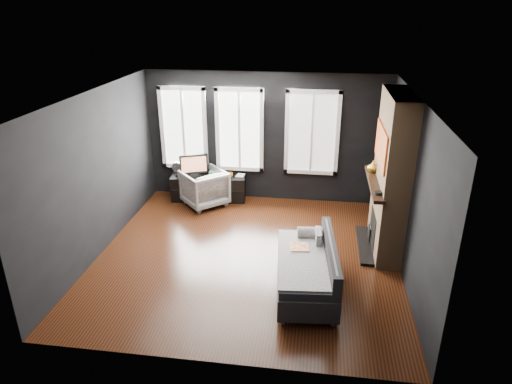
# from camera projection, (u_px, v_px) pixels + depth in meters

# --- Properties ---
(floor) EXTENTS (5.00, 5.00, 0.00)m
(floor) POSITION_uv_depth(u_px,v_px,m) (248.00, 255.00, 7.73)
(floor) COLOR black
(floor) RESTS_ON ground
(ceiling) EXTENTS (5.00, 5.00, 0.00)m
(ceiling) POSITION_uv_depth(u_px,v_px,m) (246.00, 96.00, 6.68)
(ceiling) COLOR white
(ceiling) RESTS_ON ground
(wall_back) EXTENTS (5.00, 0.02, 2.70)m
(wall_back) POSITION_uv_depth(u_px,v_px,m) (266.00, 138.00, 9.49)
(wall_back) COLOR black
(wall_back) RESTS_ON ground
(wall_left) EXTENTS (0.02, 5.00, 2.70)m
(wall_left) POSITION_uv_depth(u_px,v_px,m) (98.00, 174.00, 7.53)
(wall_left) COLOR black
(wall_left) RESTS_ON ground
(wall_right) EXTENTS (0.02, 5.00, 2.70)m
(wall_right) POSITION_uv_depth(u_px,v_px,m) (410.00, 190.00, 6.89)
(wall_right) COLOR black
(wall_right) RESTS_ON ground
(windows) EXTENTS (4.00, 0.16, 1.76)m
(windows) POSITION_uv_depth(u_px,v_px,m) (244.00, 88.00, 9.11)
(windows) COLOR white
(windows) RESTS_ON wall_back
(fireplace) EXTENTS (0.70, 1.62, 2.70)m
(fireplace) POSITION_uv_depth(u_px,v_px,m) (391.00, 175.00, 7.46)
(fireplace) COLOR #93724C
(fireplace) RESTS_ON floor
(sofa) EXTENTS (1.07, 1.90, 0.79)m
(sofa) POSITION_uv_depth(u_px,v_px,m) (306.00, 266.00, 6.69)
(sofa) COLOR black
(sofa) RESTS_ON floor
(stripe_pillow) EXTENTS (0.11, 0.35, 0.34)m
(stripe_pillow) POSITION_uv_depth(u_px,v_px,m) (318.00, 241.00, 7.05)
(stripe_pillow) COLOR gray
(stripe_pillow) RESTS_ON sofa
(armchair) EXTENTS (1.11, 1.11, 0.83)m
(armchair) POSITION_uv_depth(u_px,v_px,m) (204.00, 186.00, 9.51)
(armchair) COLOR white
(armchair) RESTS_ON floor
(media_console) EXTENTS (1.61, 0.64, 0.54)m
(media_console) POSITION_uv_depth(u_px,v_px,m) (209.00, 187.00, 9.82)
(media_console) COLOR black
(media_console) RESTS_ON floor
(monitor) EXTENTS (0.61, 0.35, 0.54)m
(monitor) POSITION_uv_depth(u_px,v_px,m) (194.00, 164.00, 9.60)
(monitor) COLOR black
(monitor) RESTS_ON media_console
(desk_fan) EXTENTS (0.24, 0.24, 0.32)m
(desk_fan) POSITION_uv_depth(u_px,v_px,m) (177.00, 169.00, 9.66)
(desk_fan) COLOR #9D9D9D
(desk_fan) RESTS_ON media_console
(mug) EXTENTS (0.12, 0.10, 0.12)m
(mug) POSITION_uv_depth(u_px,v_px,m) (230.00, 174.00, 9.64)
(mug) COLOR orange
(mug) RESTS_ON media_console
(book) EXTENTS (0.17, 0.03, 0.23)m
(book) POSITION_uv_depth(u_px,v_px,m) (237.00, 170.00, 9.69)
(book) COLOR #C6B697
(book) RESTS_ON media_console
(storage_box) EXTENTS (0.20, 0.13, 0.11)m
(storage_box) POSITION_uv_depth(u_px,v_px,m) (214.00, 174.00, 9.67)
(storage_box) COLOR #337544
(storage_box) RESTS_ON media_console
(mantel_vase) EXTENTS (0.23, 0.24, 0.20)m
(mantel_vase) POSITION_uv_depth(u_px,v_px,m) (373.00, 167.00, 7.91)
(mantel_vase) COLOR gold
(mantel_vase) RESTS_ON fireplace
(mantel_clock) EXTENTS (0.16, 0.16, 0.04)m
(mantel_clock) POSITION_uv_depth(u_px,v_px,m) (379.00, 193.00, 7.03)
(mantel_clock) COLOR black
(mantel_clock) RESTS_ON fireplace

